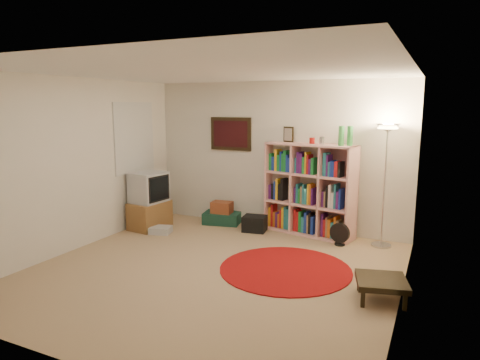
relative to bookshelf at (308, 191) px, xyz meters
The scene contains 11 objects.
room 2.23m from the bookshelf, 108.26° to the right, with size 4.54×4.54×2.54m.
bookshelf is the anchor object (origin of this frame).
floor_lamp 1.45m from the bookshelf, ahead, with size 0.43×0.43×1.84m.
floor_fan 0.91m from the bookshelf, 32.43° to the right, with size 0.31×0.19×0.35m.
tv_stand 2.70m from the bookshelf, 161.33° to the right, with size 0.54×0.72×0.98m.
dvd_box 2.53m from the bookshelf, 154.86° to the right, with size 0.39×0.35×0.11m.
suitcase 1.68m from the bookshelf, behind, with size 0.71×0.53×0.21m.
wicker_basket 1.60m from the bookshelf, behind, with size 0.38×0.29×0.20m.
duffel_bag 1.06m from the bookshelf, 162.96° to the right, with size 0.42×0.37×0.26m.
red_rug 1.82m from the bookshelf, 83.22° to the right, with size 1.70×1.70×0.02m.
side_table 2.55m from the bookshelf, 55.05° to the right, with size 0.64×0.64×0.24m.
Camera 1 is at (2.54, -4.55, 2.10)m, focal length 32.00 mm.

